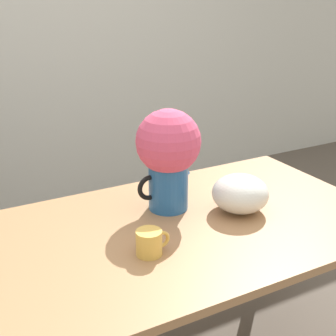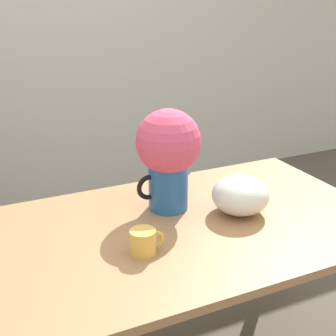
# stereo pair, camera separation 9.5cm
# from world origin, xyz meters

# --- Properties ---
(wall_back) EXTENTS (8.00, 0.05, 2.60)m
(wall_back) POSITION_xyz_m (0.00, 1.98, 1.30)
(wall_back) COLOR silver
(wall_back) RESTS_ON ground_plane
(table) EXTENTS (1.46, 0.87, 0.72)m
(table) POSITION_xyz_m (-0.04, -0.05, 0.63)
(table) COLOR #A3754C
(table) RESTS_ON ground_plane
(flower_vase) EXTENTS (0.25, 0.24, 0.39)m
(flower_vase) POSITION_xyz_m (-0.04, 0.10, 0.95)
(flower_vase) COLOR #235B9E
(flower_vase) RESTS_ON table
(coffee_mug) EXTENTS (0.12, 0.08, 0.08)m
(coffee_mug) POSITION_xyz_m (-0.25, -0.17, 0.76)
(coffee_mug) COLOR gold
(coffee_mug) RESTS_ON table
(white_bowl) EXTENTS (0.21, 0.21, 0.14)m
(white_bowl) POSITION_xyz_m (0.19, -0.05, 0.79)
(white_bowl) COLOR silver
(white_bowl) RESTS_ON table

